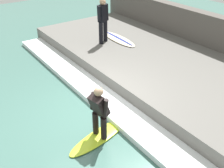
{
  "coord_description": "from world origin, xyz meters",
  "views": [
    {
      "loc": [
        -3.03,
        -5.11,
        4.47
      ],
      "look_at": [
        0.69,
        0.0,
        0.7
      ],
      "focal_mm": 42.0,
      "sensor_mm": 36.0,
      "label": 1
    }
  ],
  "objects": [
    {
      "name": "wave_foam_crest",
      "position": [
        0.57,
        0.0,
        0.08
      ],
      "size": [
        0.87,
        12.02,
        0.16
      ],
      "primitive_type": "cube",
      "color": "white",
      "rests_on": "ground_plane"
    },
    {
      "name": "concrete_ledge",
      "position": [
        3.21,
        0.0,
        0.27
      ],
      "size": [
        4.4,
        12.65,
        0.53
      ],
      "primitive_type": "cube",
      "color": "#66635E",
      "rests_on": "ground_plane"
    },
    {
      "name": "back_wall",
      "position": [
        5.66,
        0.0,
        0.86
      ],
      "size": [
        0.5,
        13.28,
        1.72
      ],
      "primitive_type": "cube",
      "color": "#544F49",
      "rests_on": "ground_plane"
    },
    {
      "name": "surfer_waiting_near",
      "position": [
        2.5,
        3.08,
        1.49
      ],
      "size": [
        0.55,
        0.39,
        1.71
      ],
      "color": "black",
      "rests_on": "concrete_ledge"
    },
    {
      "name": "surfer_riding",
      "position": [
        -0.38,
        -0.96,
        0.83
      ],
      "size": [
        0.47,
        0.6,
        1.39
      ],
      "color": "black",
      "rests_on": "surfboard_riding"
    },
    {
      "name": "ground_plane",
      "position": [
        0.0,
        0.0,
        0.0
      ],
      "size": [
        28.0,
        28.0,
        0.0
      ],
      "primitive_type": "plane",
      "color": "#426B60"
    },
    {
      "name": "surfboard_waiting_near",
      "position": [
        3.17,
        2.96,
        0.56
      ],
      "size": [
        0.68,
        2.1,
        0.07
      ],
      "color": "beige",
      "rests_on": "concrete_ledge"
    },
    {
      "name": "surfboard_riding",
      "position": [
        -0.38,
        -0.96,
        0.03
      ],
      "size": [
        1.96,
        0.83,
        0.06
      ],
      "color": "#BFE02D",
      "rests_on": "ground_plane"
    }
  ]
}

